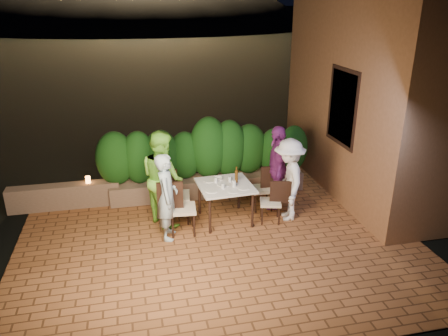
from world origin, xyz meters
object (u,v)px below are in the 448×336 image
object	(u,v)px
chair_left_front	(183,207)
chair_right_back	(262,188)
chair_right_front	(271,201)
diner_purple	(277,167)
dining_table	(225,203)
diner_white	(289,180)
bowl	(218,178)
chair_left_back	(177,195)
diner_blue	(167,197)
diner_green	(163,178)
parapet_lamp	(88,180)
beer_bottle	(236,175)

from	to	relation	value
chair_left_front	chair_right_back	distance (m)	1.80
chair_right_front	diner_purple	distance (m)	0.81
dining_table	diner_white	xyz separation A→B (m)	(1.20, -0.17, 0.43)
bowl	chair_right_front	size ratio (longest dim) A/B	0.21
chair_left_back	diner_blue	world-z (taller)	diner_blue
bowl	diner_purple	size ratio (longest dim) A/B	0.10
diner_green	diner_purple	world-z (taller)	diner_green
chair_right_front	chair_right_back	xyz separation A→B (m)	(-0.01, 0.56, 0.03)
dining_table	diner_green	xyz separation A→B (m)	(-1.15, 0.23, 0.53)
diner_blue	diner_purple	size ratio (longest dim) A/B	0.92
chair_left_back	diner_purple	bearing A→B (deg)	12.09
diner_white	diner_green	bearing A→B (deg)	-90.23
chair_left_back	diner_green	distance (m)	0.45
chair_right_back	diner_white	world-z (taller)	diner_white
dining_table	chair_left_back	size ratio (longest dim) A/B	0.94
chair_left_back	diner_green	xyz separation A→B (m)	(-0.25, 0.01, 0.38)
chair_left_back	parapet_lamp	xyz separation A→B (m)	(-1.69, 1.05, 0.04)
beer_bottle	chair_right_front	size ratio (longest dim) A/B	0.38
bowl	diner_blue	xyz separation A→B (m)	(-1.05, -0.67, 0.02)
dining_table	chair_right_back	size ratio (longest dim) A/B	1.09
chair_left_back	chair_right_back	xyz separation A→B (m)	(1.73, 0.12, -0.08)
chair_right_front	diner_white	xyz separation A→B (m)	(0.37, 0.06, 0.39)
bowl	chair_left_back	xyz separation A→B (m)	(-0.82, -0.07, -0.24)
chair_right_front	diner_blue	world-z (taller)	diner_blue
dining_table	chair_right_front	bearing A→B (deg)	-15.12
beer_bottle	chair_left_back	xyz separation A→B (m)	(-1.14, 0.14, -0.38)
chair_left_front	parapet_lamp	bearing A→B (deg)	143.53
diner_blue	chair_left_front	bearing A→B (deg)	-60.15
diner_purple	parapet_lamp	size ratio (longest dim) A/B	12.32
diner_blue	parapet_lamp	bearing A→B (deg)	51.57
chair_right_back	diner_white	bearing A→B (deg)	126.98
beer_bottle	diner_purple	bearing A→B (deg)	18.22
diner_blue	diner_purple	world-z (taller)	diner_purple
chair_right_front	diner_blue	size ratio (longest dim) A/B	0.53
beer_bottle	chair_right_front	bearing A→B (deg)	-26.07
diner_blue	diner_green	xyz separation A→B (m)	(-0.02, 0.62, 0.11)
chair_right_front	chair_right_back	world-z (taller)	chair_right_back
beer_bottle	bowl	xyz separation A→B (m)	(-0.31, 0.21, -0.14)
beer_bottle	chair_right_back	distance (m)	0.80
dining_table	bowl	size ratio (longest dim) A/B	5.71
chair_right_front	diner_blue	distance (m)	2.01
dining_table	chair_left_back	distance (m)	0.94
diner_blue	diner_green	size ratio (longest dim) A/B	0.88
chair_right_front	diner_green	size ratio (longest dim) A/B	0.46
chair_left_back	chair_right_front	size ratio (longest dim) A/B	1.26
bowl	beer_bottle	bearing A→B (deg)	-33.83
chair_left_back	chair_left_front	bearing A→B (deg)	-77.08
bowl	diner_green	world-z (taller)	diner_green
diner_green	parapet_lamp	distance (m)	1.81
chair_right_back	diner_blue	world-z (taller)	diner_blue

